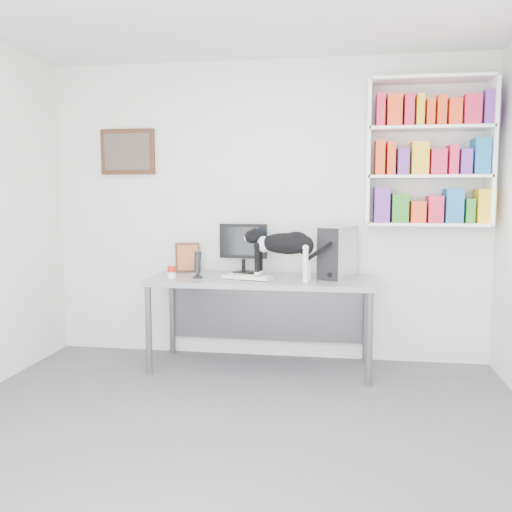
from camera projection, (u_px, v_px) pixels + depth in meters
name	position (u px, v px, depth m)	size (l,w,h in m)	color
room	(217.00, 221.00, 2.99)	(4.01, 4.01, 2.70)	#58585D
bookshelf	(429.00, 153.00, 4.54)	(1.03, 0.28, 1.24)	white
wall_art	(128.00, 152.00, 5.06)	(0.52, 0.04, 0.42)	#4D2B18
desk	(261.00, 323.00, 4.66)	(1.90, 0.74, 0.79)	gray
monitor	(244.00, 248.00, 4.86)	(0.43, 0.21, 0.46)	black
keyboard	(248.00, 277.00, 4.55)	(0.42, 0.16, 0.03)	silver
pc_tower	(338.00, 252.00, 4.60)	(0.20, 0.44, 0.44)	#BCBBC1
speaker	(197.00, 264.00, 4.61)	(0.10, 0.10, 0.24)	black
leaning_print	(188.00, 257.00, 4.98)	(0.22, 0.09, 0.28)	#4D2B18
soup_can	(172.00, 272.00, 4.59)	(0.07, 0.07, 0.10)	red
cat	(284.00, 256.00, 4.45)	(0.67, 0.18, 0.41)	black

